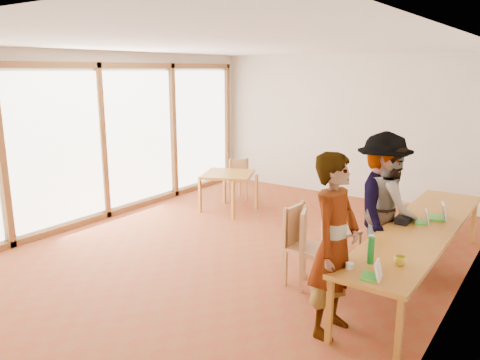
{
  "coord_description": "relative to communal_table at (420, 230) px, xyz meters",
  "views": [
    {
      "loc": [
        3.84,
        -5.39,
        2.68
      ],
      "look_at": [
        0.02,
        0.06,
        1.1
      ],
      "focal_mm": 35.0,
      "sensor_mm": 36.0,
      "label": 1
    }
  ],
  "objects": [
    {
      "name": "wall_right",
      "position": [
        0.5,
        -0.48,
        0.8
      ],
      "size": [
        0.1,
        8.0,
        3.0
      ],
      "primitive_type": "cube",
      "color": "beige",
      "rests_on": "ground"
    },
    {
      "name": "laptop_near",
      "position": [
        0.03,
        -1.79,
        0.1
      ],
      "size": [
        0.21,
        0.24,
        0.18
      ],
      "rotation": [
        0.0,
        0.0,
        0.17
      ],
      "color": "green",
      "rests_on": "communal_table"
    },
    {
      "name": "ceiling",
      "position": [
        -2.5,
        -0.48,
        2.32
      ],
      "size": [
        6.0,
        8.0,
        0.04
      ],
      "primitive_type": "cube",
      "color": "white",
      "rests_on": "wall_back"
    },
    {
      "name": "laptop_mid",
      "position": [
        -0.01,
        0.17,
        0.1
      ],
      "size": [
        0.23,
        0.25,
        0.18
      ],
      "rotation": [
        0.0,
        0.0,
        0.29
      ],
      "color": "green",
      "rests_on": "communal_table"
    },
    {
      "name": "communal_table",
      "position": [
        0.0,
        0.0,
        0.0
      ],
      "size": [
        0.8,
        4.0,
        0.75
      ],
      "color": "#AD7526",
      "rests_on": "ground"
    },
    {
      "name": "chair_near",
      "position": [
        -1.24,
        -0.85,
        -0.08
      ],
      "size": [
        0.49,
        0.49,
        0.54
      ],
      "rotation": [
        0.0,
        0.0,
        -0.05
      ],
      "color": "tan",
      "rests_on": "ground"
    },
    {
      "name": "laptop_far",
      "position": [
        0.12,
        0.47,
        0.11
      ],
      "size": [
        0.29,
        0.31,
        0.22
      ],
      "rotation": [
        0.0,
        0.0,
        0.29
      ],
      "color": "green",
      "rests_on": "communal_table"
    },
    {
      "name": "person_far",
      "position": [
        -0.55,
        0.1,
        0.25
      ],
      "size": [
        0.97,
        1.36,
        1.9
      ],
      "primitive_type": "imported",
      "rotation": [
        0.0,
        0.0,
        1.81
      ],
      "color": "gray",
      "rests_on": "ground"
    },
    {
      "name": "yellow_mug",
      "position": [
        0.14,
        -1.34,
        0.09
      ],
      "size": [
        0.15,
        0.15,
        0.09
      ],
      "primitive_type": "imported",
      "rotation": [
        0.0,
        0.0,
        0.28
      ],
      "color": "gold",
      "rests_on": "communal_table"
    },
    {
      "name": "clear_glass",
      "position": [
        -0.32,
        -0.89,
        0.09
      ],
      "size": [
        0.07,
        0.07,
        0.09
      ],
      "primitive_type": "cylinder",
      "color": "silver",
      "rests_on": "communal_table"
    },
    {
      "name": "window_wall",
      "position": [
        -5.46,
        -0.48,
        0.8
      ],
      "size": [
        0.1,
        8.0,
        3.0
      ],
      "primitive_type": "cube",
      "color": "white",
      "rests_on": "ground"
    },
    {
      "name": "chair_empty",
      "position": [
        -1.04,
        2.05,
        -0.15
      ],
      "size": [
        0.55,
        0.55,
        0.48
      ],
      "rotation": [
        0.0,
        0.0,
        -0.4
      ],
      "color": "tan",
      "rests_on": "ground"
    },
    {
      "name": "chair_far",
      "position": [
        -1.19,
        0.19,
        -0.15
      ],
      "size": [
        0.55,
        0.55,
        0.48
      ],
      "rotation": [
        0.0,
        0.0,
        -0.41
      ],
      "color": "tan",
      "rests_on": "ground"
    },
    {
      "name": "ground",
      "position": [
        -2.5,
        -0.48,
        -0.7
      ],
      "size": [
        8.0,
        8.0,
        0.0
      ],
      "primitive_type": "plane",
      "color": "brown",
      "rests_on": "ground"
    },
    {
      "name": "green_bottle",
      "position": [
        -0.12,
        -1.47,
        0.19
      ],
      "size": [
        0.07,
        0.07,
        0.28
      ],
      "primitive_type": "cylinder",
      "color": "#177F2C",
      "rests_on": "communal_table"
    },
    {
      "name": "condiment_cup",
      "position": [
        -0.24,
        -1.72,
        0.08
      ],
      "size": [
        0.08,
        0.08,
        0.06
      ],
      "primitive_type": "cylinder",
      "color": "white",
      "rests_on": "communal_table"
    },
    {
      "name": "person_mid",
      "position": [
        -0.44,
        0.12,
        0.18
      ],
      "size": [
        0.94,
        1.05,
        1.77
      ],
      "primitive_type": "imported",
      "rotation": [
        0.0,
        0.0,
        1.95
      ],
      "color": "gray",
      "rests_on": "ground"
    },
    {
      "name": "person_near",
      "position": [
        -0.42,
        -1.7,
        0.25
      ],
      "size": [
        0.46,
        0.7,
        1.9
      ],
      "primitive_type": "imported",
      "rotation": [
        0.0,
        0.0,
        1.56
      ],
      "color": "gray",
      "rests_on": "ground"
    },
    {
      "name": "side_table",
      "position": [
        -3.84,
        1.14,
        -0.03
      ],
      "size": [
        0.9,
        0.9,
        0.75
      ],
      "rotation": [
        0.0,
        0.0,
        0.42
      ],
      "color": "#AD7526",
      "rests_on": "ground"
    },
    {
      "name": "wall_back",
      "position": [
        -2.5,
        3.52,
        0.8
      ],
      "size": [
        6.0,
        0.1,
        3.0
      ],
      "primitive_type": "cube",
      "color": "beige",
      "rests_on": "ground"
    },
    {
      "name": "chair_spare",
      "position": [
        -4.13,
        1.83,
        -0.15
      ],
      "size": [
        0.58,
        0.58,
        0.48
      ],
      "rotation": [
        0.0,
        0.0,
        2.58
      ],
      "color": "tan",
      "rests_on": "ground"
    },
    {
      "name": "chair_mid",
      "position": [
        -1.08,
        -0.88,
        -0.09
      ],
      "size": [
        0.6,
        0.6,
        0.53
      ],
      "rotation": [
        0.0,
        0.0,
        0.38
      ],
      "color": "tan",
      "rests_on": "ground"
    },
    {
      "name": "pink_phone",
      "position": [
        0.02,
        -1.63,
        0.05
      ],
      "size": [
        0.05,
        0.1,
        0.01
      ],
      "primitive_type": "cube",
      "color": "#C04370",
      "rests_on": "communal_table"
    },
    {
      "name": "black_pouch",
      "position": [
        -0.23,
        0.03,
        0.09
      ],
      "size": [
        0.16,
        0.26,
        0.09
      ],
      "primitive_type": "cube",
      "color": "black",
      "rests_on": "communal_table"
    }
  ]
}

